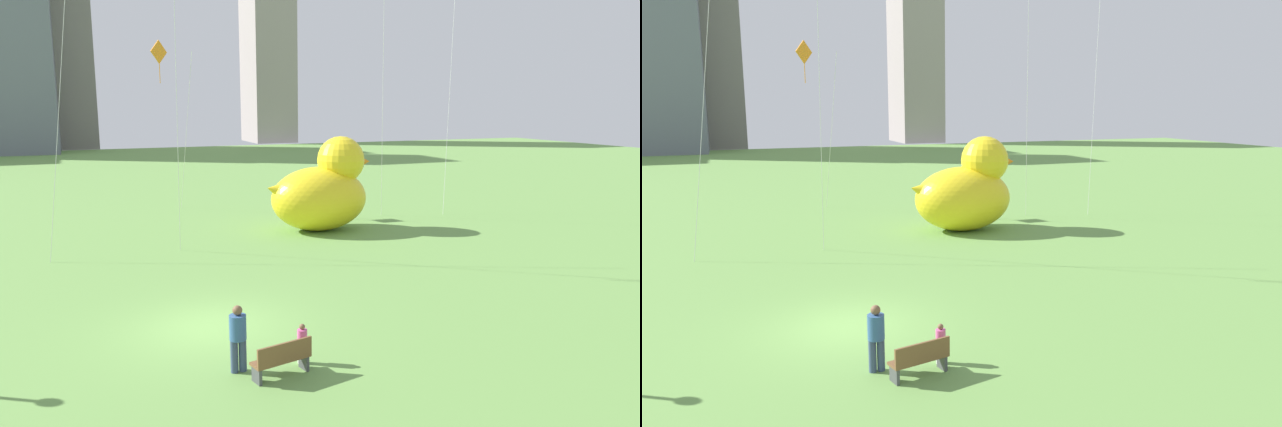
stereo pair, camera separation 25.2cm
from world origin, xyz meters
The scene contains 7 objects.
ground_plane centered at (0.00, 0.00, 0.00)m, with size 140.00×140.00×0.00m, color #689849.
park_bench centered at (0.93, -3.84, 0.47)m, with size 1.52×0.76×0.90m.
person_adult centered at (0.05, -3.16, 0.92)m, with size 0.41×0.41×1.67m.
person_child centered at (1.64, -3.29, 0.57)m, with size 0.25×0.25×1.03m.
giant_inflatable_duck centered at (8.14, 11.06, 2.00)m, with size 5.68×3.64×4.71m.
city_skyline centered at (-9.98, 73.61, 15.80)m, with size 67.75×20.23×37.74m.
kite_orange centered at (1.53, 18.71, 8.76)m, with size 2.13×2.76×9.76m.
Camera 1 is at (-3.25, -16.40, 6.43)m, focal length 33.61 mm.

